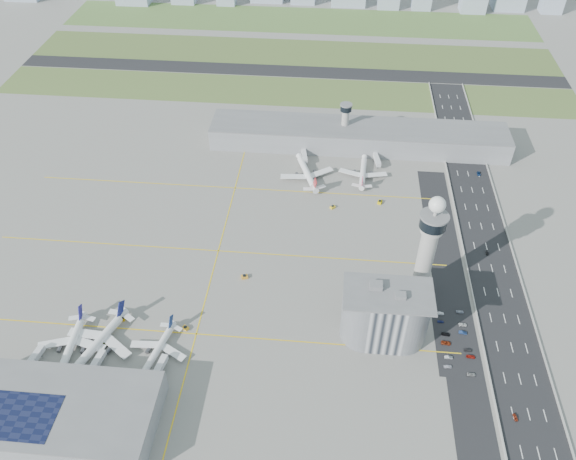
# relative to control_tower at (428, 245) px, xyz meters

# --- Properties ---
(ground) EXTENTS (1000.00, 1000.00, 0.00)m
(ground) POSITION_rel_control_tower_xyz_m (-72.00, -8.00, -35.04)
(ground) COLOR gray
(grass_strip_0) EXTENTS (480.00, 50.00, 0.08)m
(grass_strip_0) POSITION_rel_control_tower_xyz_m (-92.00, 217.00, -35.00)
(grass_strip_0) COLOR #485B2B
(grass_strip_0) RESTS_ON ground
(grass_strip_1) EXTENTS (480.00, 60.00, 0.08)m
(grass_strip_1) POSITION_rel_control_tower_xyz_m (-92.00, 292.00, -35.00)
(grass_strip_1) COLOR #4F6731
(grass_strip_1) RESTS_ON ground
(grass_strip_2) EXTENTS (480.00, 70.00, 0.08)m
(grass_strip_2) POSITION_rel_control_tower_xyz_m (-92.00, 372.00, -35.00)
(grass_strip_2) COLOR #506F34
(grass_strip_2) RESTS_ON ground
(runway) EXTENTS (480.00, 22.00, 0.10)m
(runway) POSITION_rel_control_tower_xyz_m (-92.00, 254.00, -34.98)
(runway) COLOR black
(runway) RESTS_ON ground
(highway) EXTENTS (28.00, 500.00, 0.10)m
(highway) POSITION_rel_control_tower_xyz_m (43.00, -8.00, -34.99)
(highway) COLOR black
(highway) RESTS_ON ground
(barrier_left) EXTENTS (0.60, 500.00, 1.20)m
(barrier_left) POSITION_rel_control_tower_xyz_m (29.00, -8.00, -34.44)
(barrier_left) COLOR #9E9E99
(barrier_left) RESTS_ON ground
(barrier_right) EXTENTS (0.60, 500.00, 1.20)m
(barrier_right) POSITION_rel_control_tower_xyz_m (57.00, -8.00, -34.44)
(barrier_right) COLOR #9E9E99
(barrier_right) RESTS_ON ground
(landside_road) EXTENTS (18.00, 260.00, 0.08)m
(landside_road) POSITION_rel_control_tower_xyz_m (18.00, -18.00, -35.00)
(landside_road) COLOR black
(landside_road) RESTS_ON ground
(parking_lot) EXTENTS (20.00, 44.00, 0.10)m
(parking_lot) POSITION_rel_control_tower_xyz_m (16.00, -30.00, -34.99)
(parking_lot) COLOR black
(parking_lot) RESTS_ON ground
(taxiway_line_h_0) EXTENTS (260.00, 0.60, 0.01)m
(taxiway_line_h_0) POSITION_rel_control_tower_xyz_m (-112.00, -38.00, -35.04)
(taxiway_line_h_0) COLOR yellow
(taxiway_line_h_0) RESTS_ON ground
(taxiway_line_h_1) EXTENTS (260.00, 0.60, 0.01)m
(taxiway_line_h_1) POSITION_rel_control_tower_xyz_m (-112.00, 22.00, -35.04)
(taxiway_line_h_1) COLOR yellow
(taxiway_line_h_1) RESTS_ON ground
(taxiway_line_h_2) EXTENTS (260.00, 0.60, 0.01)m
(taxiway_line_h_2) POSITION_rel_control_tower_xyz_m (-112.00, 82.00, -35.04)
(taxiway_line_h_2) COLOR yellow
(taxiway_line_h_2) RESTS_ON ground
(taxiway_line_v) EXTENTS (0.60, 260.00, 0.01)m
(taxiway_line_v) POSITION_rel_control_tower_xyz_m (-112.00, 22.00, -35.04)
(taxiway_line_v) COLOR yellow
(taxiway_line_v) RESTS_ON ground
(control_tower) EXTENTS (14.00, 14.00, 64.50)m
(control_tower) POSITION_rel_control_tower_xyz_m (0.00, 0.00, 0.00)
(control_tower) COLOR #ADAAA5
(control_tower) RESTS_ON ground
(secondary_tower) EXTENTS (8.60, 8.60, 31.90)m
(secondary_tower) POSITION_rel_control_tower_xyz_m (-42.00, 142.00, -16.24)
(secondary_tower) COLOR #ADAAA5
(secondary_tower) RESTS_ON ground
(admin_building) EXTENTS (42.00, 24.00, 33.50)m
(admin_building) POSITION_rel_control_tower_xyz_m (-20.01, -30.00, -19.74)
(admin_building) COLOR #B2B2B7
(admin_building) RESTS_ON ground
(terminal_pier) EXTENTS (210.00, 32.00, 15.80)m
(terminal_pier) POSITION_rel_control_tower_xyz_m (-32.00, 140.00, -27.14)
(terminal_pier) COLOR gray
(terminal_pier) RESTS_ON ground
(near_terminal) EXTENTS (84.00, 42.00, 13.00)m
(near_terminal) POSITION_rel_control_tower_xyz_m (-160.07, -90.02, -28.62)
(near_terminal) COLOR gray
(near_terminal) RESTS_ON ground
(airplane_near_a) EXTENTS (35.27, 40.95, 11.08)m
(airplane_near_a) POSITION_rel_control_tower_xyz_m (-169.81, -52.83, -29.50)
(airplane_near_a) COLOR white
(airplane_near_a) RESTS_ON ground
(airplane_near_b) EXTENTS (48.89, 52.83, 12.06)m
(airplane_near_b) POSITION_rel_control_tower_xyz_m (-157.17, -49.61, -29.01)
(airplane_near_b) COLOR white
(airplane_near_b) RESTS_ON ground
(airplane_near_c) EXTENTS (36.12, 40.02, 9.64)m
(airplane_near_c) POSITION_rel_control_tower_xyz_m (-127.70, -51.12, -30.22)
(airplane_near_c) COLOR white
(airplane_near_c) RESTS_ON ground
(airplane_far_a) EXTENTS (49.40, 53.35, 12.17)m
(airplane_far_a) POSITION_rel_control_tower_xyz_m (-65.99, 99.08, -28.96)
(airplane_far_a) COLOR white
(airplane_far_a) RESTS_ON ground
(airplane_far_b) EXTENTS (34.91, 40.32, 10.76)m
(airplane_far_b) POSITION_rel_control_tower_xyz_m (-28.31, 103.79, -29.66)
(airplane_far_b) COLOR white
(airplane_far_b) RESTS_ON ground
(jet_bridge_near_0) EXTENTS (5.39, 14.31, 5.70)m
(jet_bridge_near_0) POSITION_rel_control_tower_xyz_m (-185.00, -69.00, -32.19)
(jet_bridge_near_0) COLOR silver
(jet_bridge_near_0) RESTS_ON ground
(jet_bridge_near_1) EXTENTS (5.39, 14.31, 5.70)m
(jet_bridge_near_1) POSITION_rel_control_tower_xyz_m (-155.00, -69.00, -32.19)
(jet_bridge_near_1) COLOR silver
(jet_bridge_near_1) RESTS_ON ground
(jet_bridge_near_2) EXTENTS (5.39, 14.31, 5.70)m
(jet_bridge_near_2) POSITION_rel_control_tower_xyz_m (-125.00, -69.00, -32.19)
(jet_bridge_near_2) COLOR silver
(jet_bridge_near_2) RESTS_ON ground
(jet_bridge_far_0) EXTENTS (5.39, 14.31, 5.70)m
(jet_bridge_far_0) POSITION_rel_control_tower_xyz_m (-70.00, 124.00, -32.19)
(jet_bridge_far_0) COLOR silver
(jet_bridge_far_0) RESTS_ON ground
(jet_bridge_far_1) EXTENTS (5.39, 14.31, 5.70)m
(jet_bridge_far_1) POSITION_rel_control_tower_xyz_m (-20.00, 124.00, -32.19)
(jet_bridge_far_1) COLOR silver
(jet_bridge_far_1) RESTS_ON ground
(tug_0) EXTENTS (2.32, 3.17, 1.74)m
(tug_0) POSITION_rel_control_tower_xyz_m (-151.08, -32.28, -34.17)
(tug_0) COLOR #E4A70C
(tug_0) RESTS_ON ground
(tug_1) EXTENTS (3.63, 2.76, 1.93)m
(tug_1) POSITION_rel_control_tower_xyz_m (-154.19, -47.87, -34.08)
(tug_1) COLOR #E0C200
(tug_1) RESTS_ON ground
(tug_2) EXTENTS (3.73, 3.38, 1.79)m
(tug_2) POSITION_rel_control_tower_xyz_m (-117.98, -35.31, -34.15)
(tug_2) COLOR gold
(tug_2) RESTS_ON ground
(tug_3) EXTENTS (4.18, 3.43, 2.10)m
(tug_3) POSITION_rel_control_tower_xyz_m (-93.76, 2.22, -33.99)
(tug_3) COLOR orange
(tug_3) RESTS_ON ground
(tug_4) EXTENTS (3.85, 3.77, 1.86)m
(tug_4) POSITION_rel_control_tower_xyz_m (-47.41, 67.10, -34.11)
(tug_4) COLOR gold
(tug_4) RESTS_ON ground
(tug_5) EXTENTS (3.46, 4.13, 2.05)m
(tug_5) POSITION_rel_control_tower_xyz_m (-17.72, 74.74, -34.02)
(tug_5) COLOR #DAB903
(tug_5) RESTS_ON ground
(car_lot_0) EXTENTS (3.85, 1.84, 1.27)m
(car_lot_0) POSITION_rel_control_tower_xyz_m (10.44, -46.40, -34.41)
(car_lot_0) COLOR silver
(car_lot_0) RESTS_ON ground
(car_lot_1) EXTENTS (3.99, 1.58, 1.29)m
(car_lot_1) POSITION_rel_control_tower_xyz_m (11.49, -41.13, -34.40)
(car_lot_1) COLOR #92989D
(car_lot_1) RESTS_ON ground
(car_lot_2) EXTENTS (4.82, 2.50, 1.30)m
(car_lot_2) POSITION_rel_control_tower_xyz_m (11.17, -32.69, -34.39)
(car_lot_2) COLOR maroon
(car_lot_2) RESTS_ON ground
(car_lot_3) EXTENTS (4.43, 2.24, 1.23)m
(car_lot_3) POSITION_rel_control_tower_xyz_m (11.67, -27.25, -34.42)
(car_lot_3) COLOR black
(car_lot_3) RESTS_ON ground
(car_lot_4) EXTENTS (3.19, 1.33, 1.08)m
(car_lot_4) POSITION_rel_control_tower_xyz_m (10.04, -19.34, -34.50)
(car_lot_4) COLOR navy
(car_lot_4) RESTS_ON ground
(car_lot_5) EXTENTS (4.05, 1.78, 1.29)m
(car_lot_5) POSITION_rel_control_tower_xyz_m (10.34, -14.14, -34.39)
(car_lot_5) COLOR silver
(car_lot_5) RESTS_ON ground
(car_lot_6) EXTENTS (4.05, 2.00, 1.10)m
(car_lot_6) POSITION_rel_control_tower_xyz_m (20.84, -49.87, -34.49)
(car_lot_6) COLOR gray
(car_lot_6) RESTS_ON ground
(car_lot_7) EXTENTS (4.28, 1.92, 1.22)m
(car_lot_7) POSITION_rel_control_tower_xyz_m (22.10, -39.76, -34.43)
(car_lot_7) COLOR maroon
(car_lot_7) RESTS_ON ground
(car_lot_8) EXTENTS (3.95, 1.75, 1.32)m
(car_lot_8) POSITION_rel_control_tower_xyz_m (21.23, -35.95, -34.38)
(car_lot_8) COLOR #2A292B
(car_lot_8) RESTS_ON ground
(car_lot_9) EXTENTS (4.10, 1.80, 1.31)m
(car_lot_9) POSITION_rel_control_tower_xyz_m (20.28, -25.51, -34.39)
(car_lot_9) COLOR navy
(car_lot_9) RESTS_ON ground
(car_lot_10) EXTENTS (4.10, 1.94, 1.13)m
(car_lot_10) POSITION_rel_control_tower_xyz_m (21.00, -20.39, -34.47)
(car_lot_10) COLOR silver
(car_lot_10) RESTS_ON ground
(car_lot_11) EXTENTS (4.05, 1.91, 1.14)m
(car_lot_11) POSITION_rel_control_tower_xyz_m (20.69, -12.00, -34.47)
(car_lot_11) COLOR #9BA0B1
(car_lot_11) RESTS_ON ground
(car_hw_0) EXTENTS (2.01, 3.85, 1.25)m
(car_hw_0) POSITION_rel_control_tower_xyz_m (36.64, -70.38, -34.42)
(car_hw_0) COLOR maroon
(car_hw_0) RESTS_ON ground
(car_hw_1) EXTENTS (1.64, 3.53, 1.12)m
(car_hw_1) POSITION_rel_control_tower_xyz_m (42.42, 33.84, -34.48)
(car_hw_1) COLOR black
(car_hw_1) RESTS_ON ground
(car_hw_2) EXTENTS (2.38, 4.76, 1.29)m
(car_hw_2) POSITION_rel_control_tower_xyz_m (49.99, 112.02, -34.39)
(car_hw_2) COLOR navy
(car_hw_2) RESTS_ON ground
(car_hw_4) EXTENTS (1.43, 3.23, 1.08)m
(car_hw_4) POSITION_rel_control_tower_xyz_m (36.58, 171.49, -34.50)
(car_hw_4) COLOR slate
(car_hw_4) RESTS_ON ground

